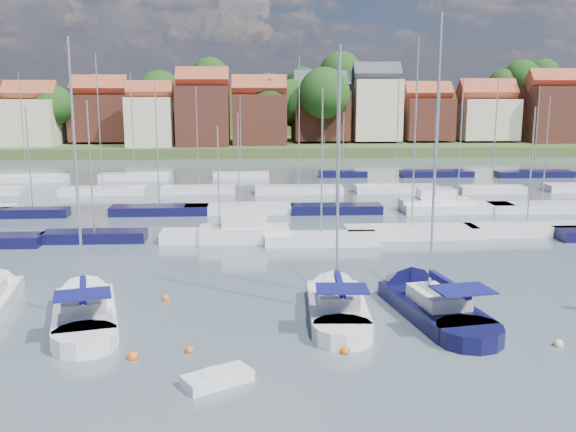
{
  "coord_description": "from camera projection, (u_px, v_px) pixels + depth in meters",
  "views": [
    {
      "loc": [
        -4.74,
        -29.51,
        11.69
      ],
      "look_at": [
        -2.21,
        14.0,
        3.16
      ],
      "focal_mm": 40.0,
      "sensor_mm": 36.0,
      "label": 1
    }
  ],
  "objects": [
    {
      "name": "tender",
      "position": [
        217.0,
        378.0,
        25.98
      ],
      "size": [
        3.05,
        2.52,
        0.6
      ],
      "rotation": [
        0.0,
        0.0,
        0.53
      ],
      "color": "silver",
      "rests_on": "ground"
    },
    {
      "name": "buoy_f",
      "position": [
        558.0,
        346.0,
        29.87
      ],
      "size": [
        0.45,
        0.45,
        0.45
      ],
      "primitive_type": "sphere",
      "color": "beige",
      "rests_on": "ground"
    },
    {
      "name": "sailboat_navy",
      "position": [
        421.0,
        300.0,
        35.37
      ],
      "size": [
        5.23,
        12.56,
        16.85
      ],
      "rotation": [
        0.0,
        0.0,
        1.74
      ],
      "color": "black",
      "rests_on": "ground"
    },
    {
      "name": "sailboat_left",
      "position": [
        85.0,
        307.0,
        34.21
      ],
      "size": [
        5.68,
        11.82,
        15.54
      ],
      "rotation": [
        0.0,
        0.0,
        1.81
      ],
      "color": "silver",
      "rests_on": "ground"
    },
    {
      "name": "sailboat_centre",
      "position": [
        335.0,
        301.0,
        35.15
      ],
      "size": [
        3.55,
        11.29,
        15.16
      ],
      "rotation": [
        0.0,
        0.0,
        1.52
      ],
      "color": "silver",
      "rests_on": "ground"
    },
    {
      "name": "buoy_d",
      "position": [
        345.0,
        353.0,
        29.08
      ],
      "size": [
        0.47,
        0.47,
        0.47
      ],
      "primitive_type": "sphere",
      "color": "#D85914",
      "rests_on": "ground"
    },
    {
      "name": "buoy_e",
      "position": [
        420.0,
        295.0,
        37.27
      ],
      "size": [
        0.5,
        0.5,
        0.5
      ],
      "primitive_type": "sphere",
      "color": "beige",
      "rests_on": "ground"
    },
    {
      "name": "buoy_g",
      "position": [
        166.0,
        300.0,
        36.38
      ],
      "size": [
        0.44,
        0.44,
        0.44
      ],
      "primitive_type": "sphere",
      "color": "#D85914",
      "rests_on": "ground"
    },
    {
      "name": "far_shore_town",
      "position": [
        278.0,
        119.0,
        160.65
      ],
      "size": [
        212.46,
        90.0,
        22.27
      ],
      "color": "#435028",
      "rests_on": "ground"
    },
    {
      "name": "ground",
      "position": [
        294.0,
        199.0,
        70.62
      ],
      "size": [
        260.0,
        260.0,
        0.0
      ],
      "primitive_type": "plane",
      "color": "#404C57",
      "rests_on": "ground"
    },
    {
      "name": "buoy_c",
      "position": [
        190.0,
        352.0,
        29.14
      ],
      "size": [
        0.42,
        0.42,
        0.42
      ],
      "primitive_type": "sphere",
      "color": "#D85914",
      "rests_on": "ground"
    },
    {
      "name": "marina_field",
      "position": [
        316.0,
        202.0,
        65.89
      ],
      "size": [
        79.62,
        41.41,
        15.93
      ],
      "color": "silver",
      "rests_on": "ground"
    },
    {
      "name": "buoy_b",
      "position": [
        133.0,
        359.0,
        28.44
      ],
      "size": [
        0.52,
        0.52,
        0.52
      ],
      "primitive_type": "sphere",
      "color": "#D85914",
      "rests_on": "ground"
    }
  ]
}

